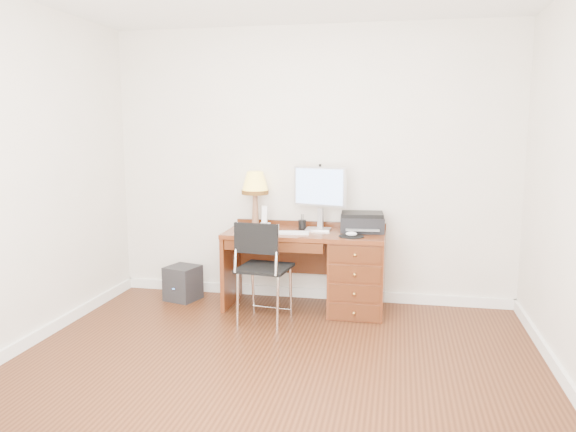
% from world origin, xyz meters
% --- Properties ---
extents(ground, '(4.00, 4.00, 0.00)m').
position_xyz_m(ground, '(0.00, 0.00, 0.00)').
color(ground, '#3A1B0D').
rests_on(ground, ground).
extents(room_shell, '(4.00, 4.00, 4.00)m').
position_xyz_m(room_shell, '(0.00, 0.63, 0.05)').
color(room_shell, silver).
rests_on(room_shell, ground).
extents(desk, '(1.50, 0.67, 0.75)m').
position_xyz_m(desk, '(0.32, 1.40, 0.41)').
color(desk, '#642C15').
rests_on(desk, ground).
extents(monitor, '(0.52, 0.24, 0.61)m').
position_xyz_m(monitor, '(0.11, 1.54, 1.13)').
color(monitor, silver).
rests_on(monitor, desk).
extents(keyboard, '(0.45, 0.19, 0.02)m').
position_xyz_m(keyboard, '(-0.17, 1.27, 0.76)').
color(keyboard, white).
rests_on(keyboard, desk).
extents(mouse_pad, '(0.23, 0.23, 0.05)m').
position_xyz_m(mouse_pad, '(0.45, 1.23, 0.76)').
color(mouse_pad, black).
rests_on(mouse_pad, desk).
extents(printer, '(0.43, 0.35, 0.18)m').
position_xyz_m(printer, '(0.53, 1.52, 0.84)').
color(printer, black).
rests_on(printer, desk).
extents(leg_lamp, '(0.27, 0.27, 0.55)m').
position_xyz_m(leg_lamp, '(-0.53, 1.58, 1.15)').
color(leg_lamp, black).
rests_on(leg_lamp, desk).
extents(phone, '(0.10, 0.10, 0.21)m').
position_xyz_m(phone, '(-0.42, 1.53, 0.81)').
color(phone, white).
rests_on(phone, desk).
extents(pen_cup, '(0.07, 0.07, 0.09)m').
position_xyz_m(pen_cup, '(-0.04, 1.49, 0.80)').
color(pen_cup, black).
rests_on(pen_cup, desk).
extents(chair, '(0.48, 0.48, 0.93)m').
position_xyz_m(chair, '(-0.29, 0.90, 0.56)').
color(chair, black).
rests_on(chair, ground).
extents(equipment_box, '(0.37, 0.37, 0.34)m').
position_xyz_m(equipment_box, '(-1.25, 1.43, 0.17)').
color(equipment_box, black).
rests_on(equipment_box, ground).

